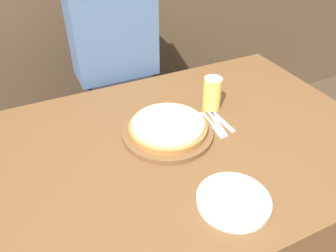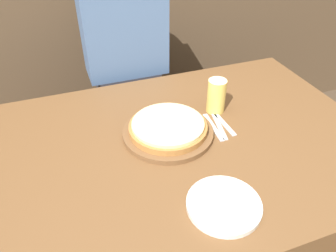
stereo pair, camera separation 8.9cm
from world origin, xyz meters
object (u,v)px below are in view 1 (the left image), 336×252
object	(u,v)px
fork	(212,125)
dinner_plate	(233,200)
spoon	(222,121)
diner_person	(118,86)
dinner_knife	(217,123)
pizza_on_board	(168,129)
beer_glass	(212,92)

from	to	relation	value
fork	dinner_plate	bearing A→B (deg)	-111.87
spoon	diner_person	bearing A→B (deg)	111.12
dinner_plate	spoon	size ratio (longest dim) A/B	1.45
diner_person	dinner_plate	bearing A→B (deg)	-87.41
dinner_plate	dinner_knife	world-z (taller)	dinner_plate
pizza_on_board	dinner_plate	world-z (taller)	pizza_on_board
dinner_plate	spoon	distance (m)	0.41
dinner_knife	fork	bearing A→B (deg)	180.00
dinner_plate	fork	size ratio (longest dim) A/B	1.23
beer_glass	dinner_knife	bearing A→B (deg)	-108.27
dinner_plate	diner_person	world-z (taller)	diner_person
dinner_plate	diner_person	distance (m)	0.98
beer_glass	dinner_knife	world-z (taller)	beer_glass
beer_glass	diner_person	size ratio (longest dim) A/B	0.11
dinner_plate	beer_glass	bearing A→B (deg)	66.29
dinner_plate	dinner_knife	distance (m)	0.40
pizza_on_board	beer_glass	size ratio (longest dim) A/B	2.41
pizza_on_board	fork	bearing A→B (deg)	-6.07
spoon	dinner_knife	bearing A→B (deg)	180.00
pizza_on_board	diner_person	distance (m)	0.61
pizza_on_board	diner_person	world-z (taller)	diner_person
dinner_knife	pizza_on_board	bearing A→B (deg)	174.66
dinner_plate	pizza_on_board	bearing A→B (deg)	95.38
beer_glass	dinner_plate	bearing A→B (deg)	-113.71
dinner_plate	diner_person	xyz separation A→B (m)	(-0.04, 0.98, -0.11)
pizza_on_board	dinner_knife	xyz separation A→B (m)	(0.21, -0.02, -0.02)
spoon	diner_person	distance (m)	0.67
beer_glass	pizza_on_board	bearing A→B (deg)	-160.28
dinner_plate	diner_person	size ratio (longest dim) A/B	0.17
fork	spoon	size ratio (longest dim) A/B	1.18
pizza_on_board	dinner_knife	world-z (taller)	pizza_on_board
pizza_on_board	diner_person	bearing A→B (deg)	90.82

